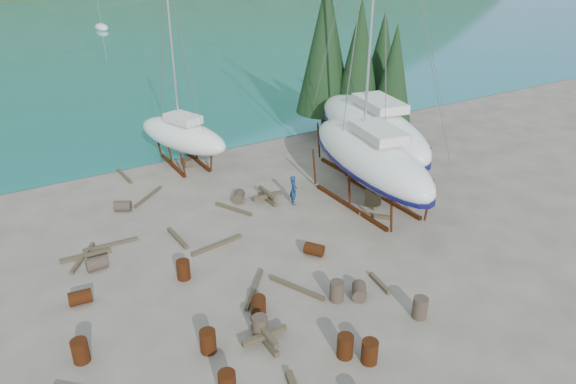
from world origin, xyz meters
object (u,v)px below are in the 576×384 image
large_sailboat_near (370,156)px  small_sailboat_shore (182,135)px  large_sailboat_far (371,127)px  worker (293,190)px

large_sailboat_near → small_sailboat_shore: large_sailboat_near is taller
large_sailboat_far → worker: size_ratio=11.19×
small_sailboat_shore → large_sailboat_near: bearing=-77.7°
large_sailboat_far → small_sailboat_shore: (-9.32, 7.58, -1.06)m
large_sailboat_near → small_sailboat_shore: size_ratio=1.43×
large_sailboat_far → worker: 6.76m
large_sailboat_near → small_sailboat_shore: (-6.56, 10.79, -0.82)m
large_sailboat_near → worker: size_ratio=10.44×
large_sailboat_near → large_sailboat_far: size_ratio=0.93×
large_sailboat_near → worker: 4.55m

